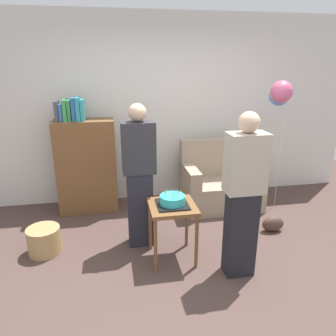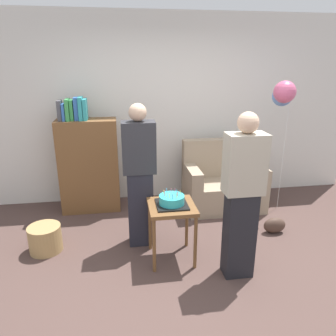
% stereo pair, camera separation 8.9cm
% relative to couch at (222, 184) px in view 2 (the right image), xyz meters
% --- Properties ---
extents(ground_plane, '(8.00, 8.00, 0.00)m').
position_rel_couch_xyz_m(ground_plane, '(-0.78, -1.49, -0.34)').
color(ground_plane, '#4C3833').
extents(wall_back, '(6.00, 0.10, 2.70)m').
position_rel_couch_xyz_m(wall_back, '(-0.78, 0.56, 1.01)').
color(wall_back, silver).
rests_on(wall_back, ground_plane).
extents(couch, '(1.10, 0.70, 0.96)m').
position_rel_couch_xyz_m(couch, '(0.00, 0.00, 0.00)').
color(couch, gray).
rests_on(couch, ground_plane).
extents(bookshelf, '(0.80, 0.36, 1.60)m').
position_rel_couch_xyz_m(bookshelf, '(-1.89, 0.17, 0.35)').
color(bookshelf, brown).
rests_on(bookshelf, ground_plane).
extents(side_table, '(0.48, 0.48, 0.63)m').
position_rel_couch_xyz_m(side_table, '(-0.95, -1.21, 0.19)').
color(side_table, brown).
rests_on(side_table, ground_plane).
extents(birthday_cake, '(0.32, 0.32, 0.17)m').
position_rel_couch_xyz_m(birthday_cake, '(-0.95, -1.21, 0.34)').
color(birthday_cake, black).
rests_on(birthday_cake, side_table).
extents(person_blowing_candles, '(0.36, 0.22, 1.63)m').
position_rel_couch_xyz_m(person_blowing_candles, '(-1.25, -0.84, 0.49)').
color(person_blowing_candles, '#23232D').
rests_on(person_blowing_candles, ground_plane).
extents(person_holding_cake, '(0.36, 0.22, 1.63)m').
position_rel_couch_xyz_m(person_holding_cake, '(-0.35, -1.57, 0.49)').
color(person_holding_cake, black).
rests_on(person_holding_cake, ground_plane).
extents(wicker_basket, '(0.36, 0.36, 0.30)m').
position_rel_couch_xyz_m(wicker_basket, '(-2.33, -0.85, -0.19)').
color(wicker_basket, '#A88451').
rests_on(wicker_basket, ground_plane).
extents(handbag, '(0.28, 0.14, 0.20)m').
position_rel_couch_xyz_m(handbag, '(0.40, -0.88, -0.24)').
color(handbag, '#473328').
rests_on(handbag, ground_plane).
extents(balloon_bunch, '(0.31, 0.39, 1.81)m').
position_rel_couch_xyz_m(balloon_bunch, '(0.68, -0.22, 1.29)').
color(balloon_bunch, silver).
rests_on(balloon_bunch, ground_plane).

